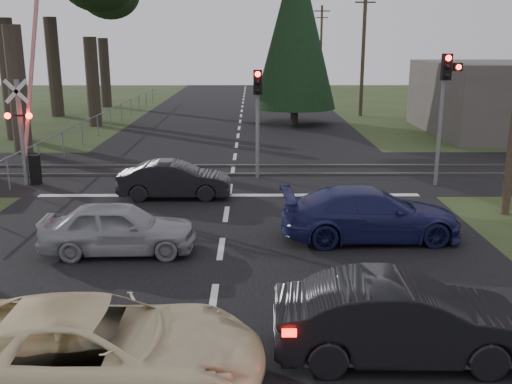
{
  "coord_description": "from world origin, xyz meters",
  "views": [
    {
      "loc": [
        0.79,
        -10.6,
        5.07
      ],
      "look_at": [
        0.89,
        3.73,
        1.3
      ],
      "focal_mm": 40.0,
      "sensor_mm": 36.0,
      "label": 1
    }
  ],
  "objects_px": {
    "utility_pole_mid": "(363,47)",
    "blue_sedan": "(370,214)",
    "traffic_signal_center": "(258,105)",
    "cream_coupe": "(94,350)",
    "dark_hatchback": "(402,320)",
    "silver_car": "(119,228)",
    "utility_pole_far": "(321,45)",
    "traffic_signal_right": "(445,94)",
    "crossing_signal": "(28,129)",
    "dark_car_far": "(175,180)"
  },
  "relations": [
    {
      "from": "traffic_signal_center",
      "to": "dark_hatchback",
      "type": "height_order",
      "value": "traffic_signal_center"
    },
    {
      "from": "crossing_signal",
      "to": "utility_pole_far",
      "type": "xyz_separation_m",
      "value": [
        15.77,
        45.21,
        2.67
      ]
    },
    {
      "from": "utility_pole_far",
      "to": "dark_car_far",
      "type": "xyz_separation_m",
      "value": [
        -10.3,
        -47.07,
        -4.11
      ]
    },
    {
      "from": "crossing_signal",
      "to": "cream_coupe",
      "type": "relative_size",
      "value": 1.38
    },
    {
      "from": "utility_pole_far",
      "to": "dark_hatchback",
      "type": "xyz_separation_m",
      "value": [
        -5.26,
        -57.17,
        -4.03
      ]
    },
    {
      "from": "dark_car_far",
      "to": "traffic_signal_right",
      "type": "bearing_deg",
      "value": -81.57
    },
    {
      "from": "utility_pole_mid",
      "to": "silver_car",
      "type": "height_order",
      "value": "utility_pole_mid"
    },
    {
      "from": "cream_coupe",
      "to": "silver_car",
      "type": "relative_size",
      "value": 1.34
    },
    {
      "from": "traffic_signal_center",
      "to": "cream_coupe",
      "type": "relative_size",
      "value": 0.81
    },
    {
      "from": "crossing_signal",
      "to": "dark_hatchback",
      "type": "distance_m",
      "value": 15.98
    },
    {
      "from": "utility_pole_far",
      "to": "silver_car",
      "type": "relative_size",
      "value": 2.38
    },
    {
      "from": "utility_pole_far",
      "to": "silver_car",
      "type": "bearing_deg",
      "value": -101.89
    },
    {
      "from": "blue_sedan",
      "to": "dark_car_far",
      "type": "distance_m",
      "value": 7.08
    },
    {
      "from": "traffic_signal_center",
      "to": "cream_coupe",
      "type": "height_order",
      "value": "traffic_signal_center"
    },
    {
      "from": "utility_pole_far",
      "to": "silver_car",
      "type": "height_order",
      "value": "utility_pole_far"
    },
    {
      "from": "utility_pole_far",
      "to": "silver_car",
      "type": "xyz_separation_m",
      "value": [
        -11.0,
        -52.25,
        -4.08
      ]
    },
    {
      "from": "traffic_signal_right",
      "to": "cream_coupe",
      "type": "bearing_deg",
      "value": -125.81
    },
    {
      "from": "utility_pole_mid",
      "to": "silver_car",
      "type": "distance_m",
      "value": 29.66
    },
    {
      "from": "traffic_signal_right",
      "to": "dark_hatchback",
      "type": "bearing_deg",
      "value": -110.32
    },
    {
      "from": "traffic_signal_center",
      "to": "blue_sedan",
      "type": "bearing_deg",
      "value": -67.18
    },
    {
      "from": "crossing_signal",
      "to": "silver_car",
      "type": "bearing_deg",
      "value": -55.8
    },
    {
      "from": "dark_hatchback",
      "to": "dark_car_far",
      "type": "relative_size",
      "value": 1.13
    },
    {
      "from": "utility_pole_mid",
      "to": "blue_sedan",
      "type": "xyz_separation_m",
      "value": [
        -4.59,
        -26.25,
        -4.04
      ]
    },
    {
      "from": "crossing_signal",
      "to": "cream_coupe",
      "type": "distance_m",
      "value": 14.18
    },
    {
      "from": "cream_coupe",
      "to": "crossing_signal",
      "type": "bearing_deg",
      "value": 22.85
    },
    {
      "from": "crossing_signal",
      "to": "cream_coupe",
      "type": "xyz_separation_m",
      "value": [
        5.74,
        -12.9,
        -1.35
      ]
    },
    {
      "from": "crossing_signal",
      "to": "cream_coupe",
      "type": "height_order",
      "value": "crossing_signal"
    },
    {
      "from": "utility_pole_mid",
      "to": "dark_car_far",
      "type": "relative_size",
      "value": 2.42
    },
    {
      "from": "crossing_signal",
      "to": "dark_car_far",
      "type": "distance_m",
      "value": 5.96
    },
    {
      "from": "utility_pole_far",
      "to": "utility_pole_mid",
      "type": "bearing_deg",
      "value": -90.0
    },
    {
      "from": "utility_pole_mid",
      "to": "silver_car",
      "type": "relative_size",
      "value": 2.38
    },
    {
      "from": "crossing_signal",
      "to": "traffic_signal_right",
      "type": "relative_size",
      "value": 1.48
    },
    {
      "from": "cream_coupe",
      "to": "silver_car",
      "type": "xyz_separation_m",
      "value": [
        -0.96,
        5.87,
        -0.06
      ]
    },
    {
      "from": "crossing_signal",
      "to": "traffic_signal_right",
      "type": "height_order",
      "value": "crossing_signal"
    },
    {
      "from": "traffic_signal_center",
      "to": "utility_pole_far",
      "type": "relative_size",
      "value": 0.46
    },
    {
      "from": "utility_pole_mid",
      "to": "blue_sedan",
      "type": "distance_m",
      "value": 26.95
    },
    {
      "from": "traffic_signal_right",
      "to": "utility_pole_mid",
      "type": "height_order",
      "value": "utility_pole_mid"
    },
    {
      "from": "utility_pole_mid",
      "to": "utility_pole_far",
      "type": "height_order",
      "value": "same"
    },
    {
      "from": "traffic_signal_right",
      "to": "crossing_signal",
      "type": "bearing_deg",
      "value": 178.79
    },
    {
      "from": "utility_pole_mid",
      "to": "dark_hatchback",
      "type": "relative_size",
      "value": 2.14
    },
    {
      "from": "traffic_signal_right",
      "to": "silver_car",
      "type": "height_order",
      "value": "traffic_signal_right"
    },
    {
      "from": "utility_pole_far",
      "to": "dark_car_far",
      "type": "height_order",
      "value": "utility_pole_far"
    },
    {
      "from": "crossing_signal",
      "to": "blue_sedan",
      "type": "distance_m",
      "value": 12.79
    },
    {
      "from": "utility_pole_mid",
      "to": "dark_hatchback",
      "type": "bearing_deg",
      "value": -99.29
    },
    {
      "from": "cream_coupe",
      "to": "dark_hatchback",
      "type": "relative_size",
      "value": 1.21
    },
    {
      "from": "crossing_signal",
      "to": "utility_pole_mid",
      "type": "xyz_separation_m",
      "value": [
        15.77,
        20.21,
        2.67
      ]
    },
    {
      "from": "traffic_signal_center",
      "to": "silver_car",
      "type": "height_order",
      "value": "traffic_signal_center"
    },
    {
      "from": "cream_coupe",
      "to": "dark_hatchback",
      "type": "xyz_separation_m",
      "value": [
        4.77,
        0.95,
        -0.01
      ]
    },
    {
      "from": "crossing_signal",
      "to": "utility_pole_mid",
      "type": "relative_size",
      "value": 0.77
    },
    {
      "from": "traffic_signal_right",
      "to": "cream_coupe",
      "type": "xyz_separation_m",
      "value": [
        -9.08,
        -12.59,
        -2.61
      ]
    }
  ]
}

